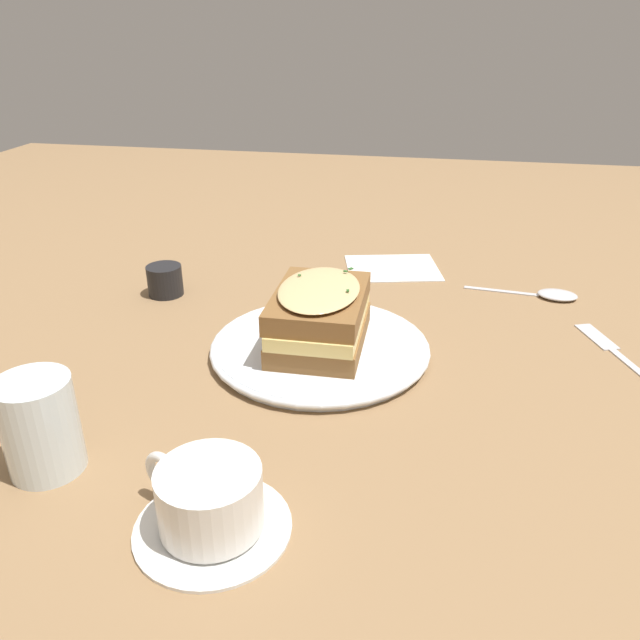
{
  "coord_description": "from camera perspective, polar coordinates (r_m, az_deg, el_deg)",
  "views": [
    {
      "loc": [
        -0.1,
        0.64,
        0.37
      ],
      "look_at": [
        0.02,
        -0.01,
        0.05
      ],
      "focal_mm": 35.0,
      "sensor_mm": 36.0,
      "label": 1
    }
  ],
  "objects": [
    {
      "name": "dinner_plate",
      "position": [
        0.75,
        0.0,
        -2.53
      ],
      "size": [
        0.26,
        0.26,
        0.01
      ],
      "color": "white",
      "rests_on": "ground_plane"
    },
    {
      "name": "fork",
      "position": [
        0.84,
        25.15,
        -2.41
      ],
      "size": [
        0.08,
        0.18,
        0.0
      ],
      "rotation": [
        0.0,
        0.0,
        3.49
      ],
      "color": "silver",
      "rests_on": "ground_plane"
    },
    {
      "name": "teacup_with_saucer",
      "position": [
        0.52,
        -10.08,
        -16.09
      ],
      "size": [
        0.13,
        0.13,
        0.06
      ],
      "rotation": [
        0.0,
        0.0,
        5.87
      ],
      "color": "white",
      "rests_on": "ground_plane"
    },
    {
      "name": "water_glass",
      "position": [
        0.61,
        -24.21,
        -8.81
      ],
      "size": [
        0.07,
        0.07,
        0.09
      ],
      "primitive_type": "cylinder",
      "color": "silver",
      "rests_on": "ground_plane"
    },
    {
      "name": "ground_plane",
      "position": [
        0.75,
        1.54,
        -3.55
      ],
      "size": [
        2.4,
        2.4,
        0.0
      ],
      "primitive_type": "plane",
      "color": "olive"
    },
    {
      "name": "napkin",
      "position": [
        1.02,
        6.64,
        4.8
      ],
      "size": [
        0.17,
        0.15,
        0.0
      ],
      "primitive_type": "cube",
      "rotation": [
        0.0,
        0.0,
        0.24
      ],
      "color": "white",
      "rests_on": "ground_plane"
    },
    {
      "name": "condiment_pot",
      "position": [
        0.94,
        -13.99,
        3.54
      ],
      "size": [
        0.05,
        0.05,
        0.04
      ],
      "primitive_type": "cylinder",
      "color": "black",
      "rests_on": "ground_plane"
    },
    {
      "name": "sandwich",
      "position": [
        0.74,
        -0.03,
        0.42
      ],
      "size": [
        0.11,
        0.16,
        0.08
      ],
      "rotation": [
        0.0,
        0.0,
        4.72
      ],
      "color": "brown",
      "rests_on": "dinner_plate"
    },
    {
      "name": "spoon",
      "position": [
        0.97,
        20.33,
        2.22
      ],
      "size": [
        0.16,
        0.05,
        0.01
      ],
      "rotation": [
        0.0,
        0.0,
        1.47
      ],
      "color": "silver",
      "rests_on": "ground_plane"
    }
  ]
}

